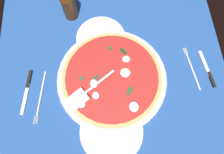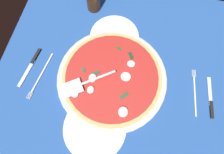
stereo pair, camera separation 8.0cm
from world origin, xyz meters
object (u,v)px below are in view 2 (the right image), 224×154
Objects in this scene: pizza_server at (84,83)px; place_setting_near at (36,70)px; pizza at (112,77)px; dinner_plate_right at (95,128)px; dinner_plate_left at (114,37)px; place_setting_far at (202,97)px.

pizza_server is 0.94× the size of place_setting_near.
dinner_plate_right is at bearing -4.94° from pizza.
dinner_plate_left is at bearing 137.11° from place_setting_near.
place_setting_far reaches higher than dinner_plate_left.
place_setting_near is (-17.70, -30.56, -0.15)cm from dinner_plate_right.
pizza is at bearing 10.24° from dinner_plate_left.
pizza_server is (-15.42, -8.16, 4.00)cm from dinner_plate_right.
pizza is at bearing 175.06° from dinner_plate_right.
dinner_plate_left is at bearing 57.16° from place_setting_far.
pizza is 1.95× the size of pizza_server.
place_setting_far is (-4.32, 70.00, -0.01)cm from place_setting_near.
place_setting_far reaches higher than dinner_plate_right.
pizza_server is at bearing 92.47° from place_setting_near.
dinner_plate_left is at bearing -169.76° from pizza.
pizza_server reaches higher than dinner_plate_right.
pizza is at bearing 174.09° from pizza_server.
dinner_plate_right is at bearing 82.21° from pizza_server.
dinner_plate_right is at bearing 68.20° from place_setting_near.
place_setting_near is at bearing -51.17° from dinner_plate_left.
dinner_plate_left is 0.91× the size of dinner_plate_right.
pizza is at bearing 104.33° from place_setting_near.
dinner_plate_left is 1.03× the size of place_setting_far.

